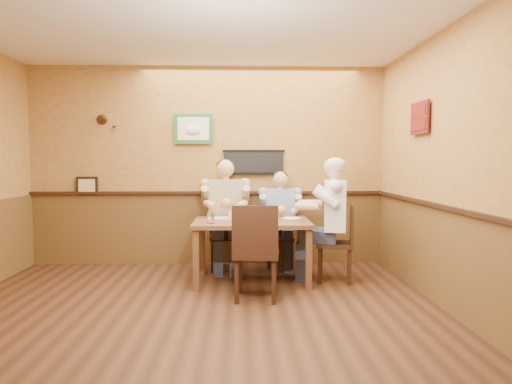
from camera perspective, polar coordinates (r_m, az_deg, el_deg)
The scene contains 17 objects.
room at distance 4.20m, azimuth -6.48°, elevation 6.78°, with size 5.02×5.03×2.81m.
dining_table at distance 5.56m, azimuth -0.53°, elevation -4.52°, with size 1.40×0.90×0.75m.
chair_back_left at distance 6.22m, azimuth -3.83°, elevation -5.37°, with size 0.43×0.43×0.94m, color #321B10, non-canonical shape.
chair_back_right at distance 6.39m, azimuth 3.03°, elevation -5.58°, with size 0.39×0.39×0.83m, color #321B10, non-canonical shape.
chair_right_end at distance 5.71m, azimuth 9.84°, elevation -6.20°, with size 0.44×0.44×0.95m, color #321B10, non-canonical shape.
chair_near_side at distance 4.89m, azimuth 0.03°, elevation -7.43°, with size 0.47×0.47×1.02m, color #321B10, non-canonical shape.
diner_tan_shirt at distance 6.19m, azimuth -3.84°, elevation -3.53°, with size 0.62×0.62×1.34m, color tan, non-canonical shape.
diner_blue_polo at distance 6.37m, azimuth 3.03°, elevation -3.99°, with size 0.55×0.55×1.19m, color #7D98BB, non-canonical shape.
diner_white_elder at distance 5.68m, azimuth 9.86°, elevation -4.18°, with size 0.63×0.63×1.36m, color white, non-canonical shape.
water_glass_left at distance 5.30m, azimuth -5.69°, elevation -3.26°, with size 0.08×0.08×0.13m, color white.
water_glass_mid at distance 5.24m, azimuth -0.37°, elevation -3.36°, with size 0.08×0.08×0.12m, color silver.
cola_tumbler at distance 5.28m, azimuth 2.09°, elevation -3.33°, with size 0.09×0.09×0.12m, color black.
hot_sauce_bottle at distance 5.45m, azimuth -2.50°, elevation -2.78°, with size 0.04×0.04×0.18m, color #B32613.
salt_shaker at distance 5.57m, azimuth -3.29°, elevation -3.03°, with size 0.04×0.04×0.10m, color silver.
pepper_shaker at distance 5.59m, azimuth -2.50°, elevation -3.00°, with size 0.04×0.04×0.10m, color black.
plate_far_left at distance 5.71m, azimuth -4.49°, elevation -3.28°, with size 0.26×0.26×0.02m, color silver.
plate_far_right at distance 5.71m, azimuth 4.49°, elevation -3.30°, with size 0.22×0.22×0.01m, color white.
Camera 1 is at (0.47, -4.01, 1.48)m, focal length 32.00 mm.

